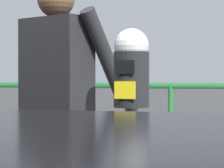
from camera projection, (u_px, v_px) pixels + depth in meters
The scene contains 3 objects.
parking_meter at pixel (131, 96), 2.70m from camera, with size 0.19×0.20×1.38m.
pedestrian_at_meter at pixel (57, 101), 3.10m from camera, with size 0.71×0.43×1.71m.
background_railing at pixel (171, 111), 5.25m from camera, with size 24.06×0.06×1.06m.
Camera 1 is at (1.06, -2.12, 1.27)m, focal length 81.94 mm.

